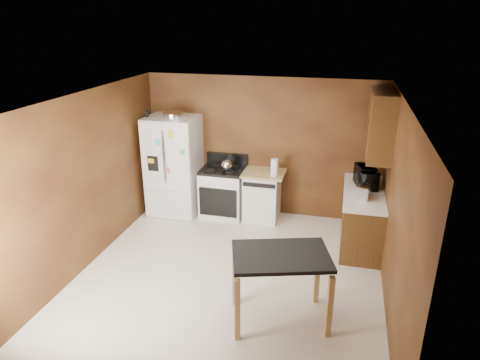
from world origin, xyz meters
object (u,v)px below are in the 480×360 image
at_px(gas_range, 223,191).
at_px(paper_towel, 274,168).
at_px(microwave, 366,178).
at_px(kettle, 227,165).
at_px(green_canister, 275,169).
at_px(toaster, 364,191).
at_px(dishwasher, 262,195).
at_px(refrigerator, 174,166).
at_px(pen_cup, 147,114).
at_px(island, 281,265).
at_px(roasting_pan, 174,115).

bearing_deg(gas_range, paper_towel, -5.96).
relative_size(paper_towel, microwave, 0.56).
height_order(microwave, gas_range, microwave).
distance_m(paper_towel, microwave, 1.51).
relative_size(kettle, green_canister, 1.88).
xyz_separation_m(toaster, gas_range, (-2.41, 0.74, -0.54)).
bearing_deg(dishwasher, refrigerator, -177.01).
xyz_separation_m(pen_cup, island, (2.80, -2.52, -1.10)).
xyz_separation_m(microwave, island, (-0.98, -2.41, -0.29)).
height_order(roasting_pan, microwave, roasting_pan).
distance_m(roasting_pan, dishwasher, 2.09).
relative_size(pen_cup, gas_range, 0.10).
height_order(green_canister, island, green_canister).
xyz_separation_m(gas_range, island, (1.47, -2.66, 0.30)).
bearing_deg(island, microwave, 67.92).
height_order(pen_cup, kettle, pen_cup).
bearing_deg(toaster, microwave, 99.08).
relative_size(roasting_pan, refrigerator, 0.21).
xyz_separation_m(pen_cup, paper_towel, (2.28, 0.04, -0.82)).
height_order(roasting_pan, pen_cup, pen_cup).
distance_m(green_canister, gas_range, 1.05).
relative_size(refrigerator, gas_range, 1.64).
bearing_deg(pen_cup, dishwasher, 4.64).
distance_m(pen_cup, toaster, 3.89).
bearing_deg(microwave, paper_towel, 71.32).
bearing_deg(kettle, roasting_pan, -179.83).
height_order(toaster, gas_range, toaster).
xyz_separation_m(kettle, microwave, (2.35, -0.15, 0.04)).
bearing_deg(dishwasher, paper_towel, -28.31).
relative_size(roasting_pan, microwave, 0.71).
xyz_separation_m(kettle, island, (1.37, -2.56, -0.24)).
distance_m(pen_cup, refrigerator, 1.05).
bearing_deg(green_canister, gas_range, -173.25).
xyz_separation_m(roasting_pan, island, (2.31, -2.56, -1.09)).
bearing_deg(pen_cup, kettle, 1.81).
distance_m(toaster, microwave, 0.50).
height_order(kettle, refrigerator, refrigerator).
bearing_deg(toaster, kettle, 177.62).
distance_m(refrigerator, gas_range, 1.01).
bearing_deg(microwave, pen_cup, 75.38).
height_order(microwave, refrigerator, refrigerator).
xyz_separation_m(kettle, paper_towel, (0.85, -0.00, 0.04)).
bearing_deg(pen_cup, gas_range, 6.09).
bearing_deg(paper_towel, island, -78.46).
height_order(paper_towel, green_canister, paper_towel).
distance_m(kettle, toaster, 2.40).
bearing_deg(gas_range, kettle, -44.12).
bearing_deg(roasting_pan, pen_cup, -175.09).
bearing_deg(roasting_pan, dishwasher, 4.55).
distance_m(pen_cup, paper_towel, 2.42).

